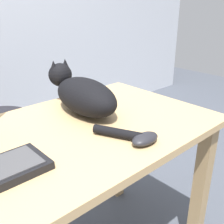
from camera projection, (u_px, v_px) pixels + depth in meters
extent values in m
cube|color=tan|center=(38.00, 147.00, 0.93)|extent=(1.43, 0.69, 0.03)
cube|color=tan|center=(200.00, 191.00, 1.28)|extent=(0.06, 0.06, 0.71)
cube|color=tan|center=(118.00, 146.00, 1.67)|extent=(0.06, 0.06, 0.71)
cylinder|color=black|center=(7.00, 190.00, 1.80)|extent=(0.48, 0.48, 0.04)
cylinder|color=black|center=(2.00, 162.00, 1.71)|extent=(0.06, 0.06, 0.48)
ellipsoid|color=black|center=(86.00, 96.00, 1.14)|extent=(0.20, 0.37, 0.15)
sphere|color=black|center=(60.00, 75.00, 1.27)|extent=(0.11, 0.11, 0.11)
cone|color=black|center=(54.00, 65.00, 1.23)|extent=(0.04, 0.04, 0.04)
cone|color=black|center=(65.00, 64.00, 1.27)|extent=(0.04, 0.04, 0.04)
cylinder|color=black|center=(118.00, 133.00, 0.95)|extent=(0.10, 0.18, 0.03)
ellipsoid|color=#232328|center=(145.00, 139.00, 0.91)|extent=(0.11, 0.06, 0.04)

